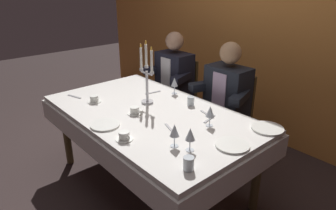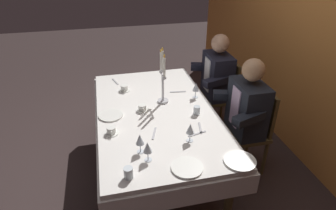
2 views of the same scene
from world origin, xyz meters
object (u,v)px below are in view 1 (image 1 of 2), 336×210
object	(u,v)px
candelabra	(147,79)
water_tumbler_1	(189,163)
wine_glass_3	(210,112)
wine_glass_1	(174,83)
dinner_plate_1	(105,125)
dinner_plate_0	(267,128)
coffee_cup_2	(124,136)
coffee_cup_0	(94,99)
seated_diner_0	(175,75)
seated_diner_1	(228,92)
wine_glass_2	(190,135)
water_tumbler_0	(191,101)
wine_glass_0	(174,131)
dining_table	(150,124)
coffee_cup_1	(135,111)
dinner_plate_2	(232,145)

from	to	relation	value
candelabra	water_tumbler_1	xyz separation A→B (m)	(0.99, -0.45, -0.19)
wine_glass_3	wine_glass_1	bearing A→B (deg)	158.78
dinner_plate_1	wine_glass_3	bearing A→B (deg)	48.68
dinner_plate_0	coffee_cup_2	distance (m)	1.07
coffee_cup_0	dinner_plate_1	bearing A→B (deg)	-19.63
seated_diner_0	water_tumbler_1	bearing A→B (deg)	-39.94
water_tumbler_1	candelabra	bearing A→B (deg)	155.32
dinner_plate_1	seated_diner_1	bearing A→B (deg)	83.64
wine_glass_2	wine_glass_1	bearing A→B (deg)	143.15
water_tumbler_0	seated_diner_1	xyz separation A→B (m)	(0.00, 0.53, -0.04)
wine_glass_1	coffee_cup_0	world-z (taller)	wine_glass_1
wine_glass_3	coffee_cup_0	size ratio (longest dim) A/B	1.24
wine_glass_0	seated_diner_0	xyz separation A→B (m)	(-1.22, 1.12, -0.12)
dining_table	dinner_plate_1	world-z (taller)	dinner_plate_1
coffee_cup_1	seated_diner_0	world-z (taller)	seated_diner_0
wine_glass_2	coffee_cup_2	world-z (taller)	wine_glass_2
candelabra	wine_glass_1	xyz separation A→B (m)	(-0.02, 0.35, -0.12)
dinner_plate_0	coffee_cup_1	distance (m)	1.06
dinner_plate_1	water_tumbler_1	bearing A→B (deg)	5.09
water_tumbler_1	dinner_plate_0	bearing A→B (deg)	88.55
dinner_plate_2	wine_glass_3	size ratio (longest dim) A/B	1.42
wine_glass_0	wine_glass_2	world-z (taller)	same
dinner_plate_2	water_tumbler_0	size ratio (longest dim) A/B	2.91
candelabra	wine_glass_1	size ratio (longest dim) A/B	3.46
dinner_plate_1	wine_glass_0	xyz separation A→B (m)	(0.58, 0.19, 0.11)
dinner_plate_1	coffee_cup_2	bearing A→B (deg)	-2.03
seated_diner_1	dinner_plate_2	bearing A→B (deg)	-50.02
wine_glass_0	seated_diner_0	size ratio (longest dim) A/B	0.13
seated_diner_0	coffee_cup_2	bearing A→B (deg)	-55.01
seated_diner_0	dinner_plate_2	bearing A→B (deg)	-29.06
wine_glass_2	water_tumbler_0	xyz separation A→B (m)	(-0.54, 0.55, -0.07)
wine_glass_1	water_tumbler_0	bearing A→B (deg)	-15.65
water_tumbler_1	seated_diner_0	xyz separation A→B (m)	(-1.48, 1.24, -0.05)
dining_table	seated_diner_1	size ratio (longest dim) A/B	1.56
wine_glass_2	wine_glass_3	bearing A→B (deg)	112.92
water_tumbler_0	coffee_cup_1	distance (m)	0.52
dinner_plate_2	coffee_cup_2	distance (m)	0.75
wine_glass_0	wine_glass_2	bearing A→B (deg)	20.89
dinner_plate_1	wine_glass_3	xyz separation A→B (m)	(0.53, 0.60, 0.11)
wine_glass_2	coffee_cup_1	bearing A→B (deg)	174.62
candelabra	dinner_plate_2	bearing A→B (deg)	-2.15
coffee_cup_0	seated_diner_1	bearing A→B (deg)	60.86
wine_glass_0	water_tumbler_0	bearing A→B (deg)	126.22
wine_glass_0	coffee_cup_1	xyz separation A→B (m)	(-0.61, 0.11, -0.09)
dinner_plate_2	seated_diner_1	bearing A→B (deg)	129.98
coffee_cup_1	seated_diner_0	bearing A→B (deg)	121.20
dinner_plate_1	coffee_cup_0	xyz separation A→B (m)	(-0.49, 0.17, 0.02)
dinner_plate_2	wine_glass_0	world-z (taller)	wine_glass_0
dining_table	wine_glass_0	xyz separation A→B (m)	(0.57, -0.23, 0.23)
wine_glass_0	wine_glass_1	distance (m)	1.01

